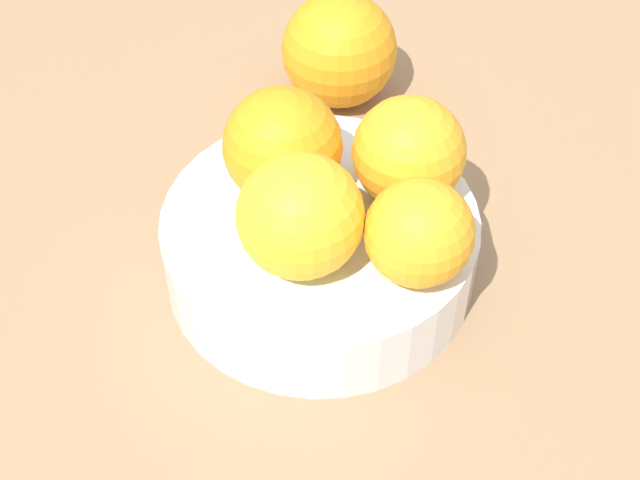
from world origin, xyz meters
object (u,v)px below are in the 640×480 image
Objects in this scene: fruit_bowl at (320,247)px; orange_in_bowl_3 at (300,216)px; orange_in_bowl_0 at (284,145)px; orange_loose_0 at (339,50)px; orange_in_bowl_1 at (419,233)px; orange_in_bowl_2 at (409,152)px.

orange_in_bowl_3 is at bearing 29.76° from fruit_bowl.
orange_in_bowl_0 reaches higher than orange_loose_0.
orange_in_bowl_1 is at bearing 130.69° from orange_in_bowl_3.
orange_in_bowl_1 is (-1.23, 6.77, 5.69)cm from fruit_bowl.
orange_loose_0 is at bearing -136.94° from fruit_bowl.
orange_in_bowl_2 is (-5.33, 2.01, 6.02)cm from fruit_bowl.
orange_loose_0 is at bearing -122.06° from orange_in_bowl_1.
orange_in_bowl_3 is at bearing -1.69° from orange_in_bowl_2.
orange_in_bowl_3 reaches higher than fruit_bowl.
orange_loose_0 is (-13.20, -12.33, 1.97)cm from fruit_bowl.
orange_loose_0 is (-7.87, -14.34, -4.05)cm from orange_in_bowl_2.
orange_loose_0 is (-13.10, -9.02, -4.23)cm from orange_in_bowl_0.
orange_in_bowl_1 is at bearing 49.27° from orange_in_bowl_2.
fruit_bowl is 3.14× the size of orange_in_bowl_1.
orange_loose_0 is (-11.97, -19.11, -3.72)cm from orange_in_bowl_1.
orange_in_bowl_3 is 0.84× the size of orange_loose_0.
fruit_bowl is 2.84× the size of orange_in_bowl_2.
orange_in_bowl_1 is at bearing 100.30° from fruit_bowl.
orange_in_bowl_3 is at bearing 57.95° from orange_in_bowl_0.
orange_in_bowl_1 is (-1.13, 10.09, -0.52)cm from orange_in_bowl_0.
fruit_bowl is 18.17cm from orange_loose_0.
orange_in_bowl_0 is 10.17cm from orange_in_bowl_1.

